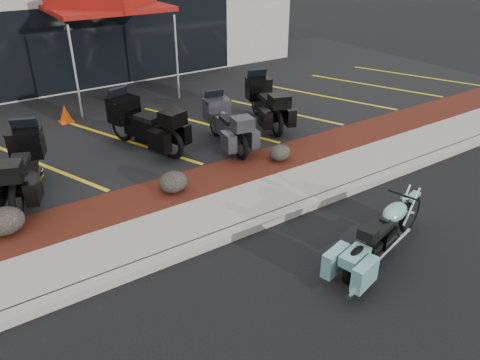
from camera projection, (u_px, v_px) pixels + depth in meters
ground at (264, 263)px, 7.61m from camera, size 90.00×90.00×0.00m
curb at (233, 233)px, 8.24m from camera, size 24.00×0.25×0.15m
sidewalk at (213, 215)px, 8.75m from camera, size 24.00×1.20×0.15m
mulch_bed at (183, 190)px, 9.63m from camera, size 24.00×1.20×0.16m
upper_lot at (96, 115)px, 13.60m from camera, size 26.00×9.60×0.15m
dealership_building at (33, 18)px, 17.30m from camera, size 18.00×8.16×4.00m
boulder_left at (4, 221)px, 7.98m from camera, size 0.68×0.57×0.48m
boulder_mid at (173, 182)px, 9.31m from camera, size 0.60×0.50×0.42m
boulder_right at (280, 153)px, 10.62m from camera, size 0.52×0.43×0.37m
hero_cruiser at (411, 208)px, 8.22m from camera, size 2.78×1.32×0.95m
touring_black_front at (29, 148)px, 9.69m from camera, size 1.65×2.44×1.33m
touring_black_mid at (121, 115)px, 11.41m from camera, size 1.61×2.53×1.38m
touring_grey at (215, 113)px, 11.71m from camera, size 1.13×2.22×1.23m
touring_black_rear at (257, 92)px, 13.07m from camera, size 1.53×2.46×1.34m
traffic_cone at (65, 114)px, 12.79m from camera, size 0.47×0.47×0.48m
popup_canopy at (103, 3)px, 13.83m from camera, size 4.32×4.32×3.06m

